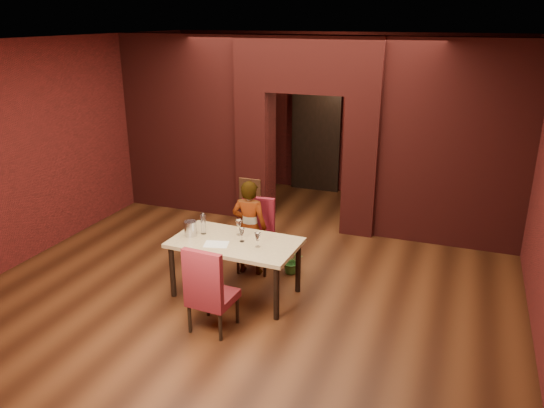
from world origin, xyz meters
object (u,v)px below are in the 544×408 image
Objects in this scene: chair_far at (255,236)px; chair_near at (213,287)px; wine_bucket at (191,228)px; person_seated at (250,227)px; wine_glass_a at (239,227)px; potted_plant at (292,261)px; dining_table at (236,268)px; wine_glass_b at (242,235)px; wine_glass_c at (258,240)px; water_bottle at (203,223)px.

chair_far is 0.97× the size of chair_near.
person_seated is at bearing 52.09° from wine_bucket.
chair_far is 5.20× the size of wine_bucket.
potted_plant is (0.54, 0.63, -0.68)m from wine_glass_a.
chair_far is 2.75× the size of potted_plant.
dining_table is at bearing -79.95° from wine_glass_a.
wine_glass_a reaches higher than wine_glass_b.
wine_glass_a is at bearing 144.20° from wine_glass_c.
wine_glass_c is 0.96m from wine_bucket.
water_bottle reaches higher than wine_bucket.
wine_glass_b is 0.95× the size of wine_glass_c.
chair_near reaches higher than wine_glass_b.
water_bottle reaches higher than wine_glass_c.
potted_plant is (0.41, 0.82, -0.66)m from wine_glass_b.
dining_table is 8.38× the size of wine_glass_c.
person_seated is 3.65× the size of potted_plant.
wine_glass_a is at bearing 22.94° from wine_bucket.
person_seated is 0.75m from water_bottle.
chair_near is at bearing -57.41° from water_bottle.
dining_table is at bearing -121.11° from potted_plant.
wine_bucket reaches higher than wine_glass_c.
wine_glass_a is 1.04× the size of wine_bucket.
chair_near is 3.66× the size of water_bottle.
person_seated is 6.65× the size of wine_glass_a.
dining_table is 1.57× the size of chair_far.
wine_glass_a is at bearing 124.18° from wine_glass_b.
wine_glass_b is (0.13, -0.75, 0.34)m from chair_far.
dining_table is at bearing -92.78° from chair_far.
wine_glass_a is at bearing 102.28° from dining_table.
water_bottle is at bearing 170.11° from wine_glass_c.
chair_far reaches higher than dining_table.
person_seated is at bearing -79.92° from chair_near.
water_bottle reaches higher than wine_glass_a.
dining_table is at bearing -80.08° from chair_near.
water_bottle is at bearing -142.59° from potted_plant.
chair_far reaches higher than potted_plant.
wine_glass_c is at bearing -35.80° from wine_glass_a.
dining_table is 0.78m from wine_bucket.
wine_glass_c is at bearing -9.57° from dining_table.
water_bottle reaches higher than wine_glass_b.
wine_bucket is (-0.96, 0.03, 0.00)m from wine_glass_c.
potted_plant is at bearing -167.28° from person_seated.
wine_bucket is at bearing 178.33° from wine_glass_c.
wine_glass_b is at bearing 10.77° from dining_table.
chair_far is 5.00× the size of wine_glass_a.
person_seated reaches higher than water_bottle.
wine_glass_b is at bearing 161.22° from wine_glass_c.
wine_bucket is (-0.71, 0.79, 0.33)m from chair_near.
dining_table is 1.52× the size of chair_near.
wine_glass_b is (0.13, -0.19, -0.01)m from wine_glass_a.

